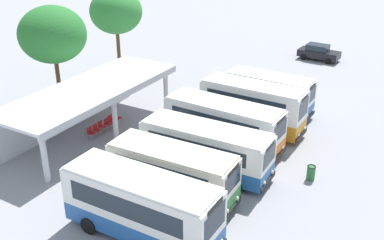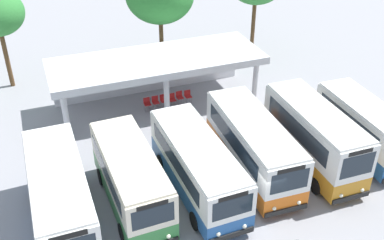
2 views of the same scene
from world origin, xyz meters
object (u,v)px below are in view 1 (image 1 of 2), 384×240
Objects in this scene: waiting_chair_fifth_seat at (111,120)px; city_bus_second_in_row at (173,172)px; litter_bin_apron at (311,173)px; city_bus_nearest_orange at (142,205)px; city_bus_fifth_blue at (253,105)px; city_bus_middle_cream at (206,148)px; city_bus_fourth_amber at (224,123)px; waiting_chair_fourth_seat at (108,123)px; waiting_chair_far_end_seat at (117,117)px; waiting_chair_middle_seat at (101,126)px; waiting_chair_end_by_column at (91,132)px; parked_car_flank at (319,52)px; waiting_chair_second_from_end at (96,129)px; city_bus_far_end_green at (269,93)px.

city_bus_second_in_row is at bearing -122.22° from waiting_chair_fifth_seat.
litter_bin_apron is (5.70, -5.85, -1.24)m from city_bus_second_in_row.
city_bus_second_in_row is 8.26m from litter_bin_apron.
city_bus_fifth_blue is at bearing 0.69° from city_bus_nearest_orange.
city_bus_middle_cream is 3.37m from city_bus_fourth_amber.
city_bus_fifth_blue is 10.31m from waiting_chair_fourth_seat.
city_bus_nearest_orange is 9.07× the size of waiting_chair_far_end_seat.
waiting_chair_far_end_seat is (1.73, -0.02, 0.00)m from waiting_chair_middle_seat.
waiting_chair_end_by_column is 2.88m from waiting_chair_far_end_seat.
parked_car_flank is 4.92× the size of waiting_chair_fourth_seat.
litter_bin_apron is (0.76, -14.47, -0.07)m from waiting_chair_fourth_seat.
parked_car_flank is (32.18, 0.82, -1.00)m from city_bus_nearest_orange.
city_bus_middle_cream is at bearing -171.12° from city_bus_fourth_amber.
city_bus_fourth_amber is at bearing -82.23° from waiting_chair_fifth_seat.
waiting_chair_second_from_end is 14.66m from litter_bin_apron.
waiting_chair_fifth_seat is 1.00× the size of waiting_chair_far_end_seat.
city_bus_middle_cream is 1.07× the size of city_bus_fifth_blue.
city_bus_nearest_orange is 0.99× the size of city_bus_fourth_amber.
city_bus_nearest_orange reaches higher than waiting_chair_second_from_end.
city_bus_middle_cream is 9.03m from waiting_chair_fourth_seat.
litter_bin_apron is at bearing -84.74° from waiting_chair_middle_seat.
city_bus_fifth_blue is at bearing -1.47° from city_bus_second_in_row.
waiting_chair_second_from_end is 1.00× the size of waiting_chair_middle_seat.
city_bus_middle_cream is 9.21× the size of waiting_chair_fourth_seat.
city_bus_nearest_orange is 9.07× the size of waiting_chair_fourth_seat.
city_bus_middle_cream is 9.21× the size of waiting_chair_far_end_seat.
waiting_chair_second_from_end and waiting_chair_far_end_seat have the same top height.
city_bus_fifth_blue reaches higher than waiting_chair_fifth_seat.
waiting_chair_far_end_seat is (0.58, -0.06, 0.00)m from waiting_chair_fifth_seat.
waiting_chair_fifth_seat is at bearing 97.77° from city_bus_fourth_amber.
litter_bin_apron is at bearing -80.25° from waiting_chair_end_by_column.
city_bus_middle_cream is 8.96m from waiting_chair_second_from_end.
city_bus_fourth_amber reaches higher than city_bus_second_in_row.
parked_car_flank is (28.85, 0.40, -0.87)m from city_bus_second_in_row.
city_bus_far_end_green is 7.79× the size of waiting_chair_fifth_seat.
waiting_chair_fifth_seat is at bearing 90.73° from litter_bin_apron.
parked_car_flank is at bearing 1.45° from city_bus_nearest_orange.
waiting_chair_end_by_column is 1.00× the size of waiting_chair_middle_seat.
city_bus_middle_cream reaches higher than waiting_chair_end_by_column.
waiting_chair_far_end_seat is at bearing 0.28° from waiting_chair_second_from_end.
city_bus_nearest_orange is at bearing 148.95° from litter_bin_apron.
waiting_chair_second_from_end is 0.96× the size of litter_bin_apron.
city_bus_middle_cream reaches higher than waiting_chair_middle_seat.
waiting_chair_fourth_seat is (-23.92, 8.22, -0.30)m from parked_car_flank.
city_bus_fourth_amber is (9.99, 0.74, -0.07)m from city_bus_nearest_orange.
waiting_chair_end_by_column is at bearing 138.88° from city_bus_far_end_green.
city_bus_fourth_amber is 8.78m from waiting_chair_middle_seat.
parked_car_flank is 23.99m from litter_bin_apron.
parked_car_flank is 24.23m from waiting_chair_far_end_seat.
litter_bin_apron is (-0.96, -6.18, -1.30)m from city_bus_fourth_amber.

